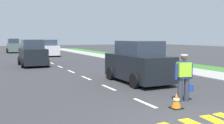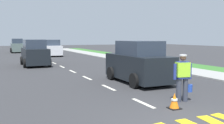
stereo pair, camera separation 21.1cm
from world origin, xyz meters
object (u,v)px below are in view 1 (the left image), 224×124
Objects in this scene: traffic_cone_near at (176,101)px; car_oncoming_third at (13,46)px; car_oncoming_second at (33,54)px; car_outgoing_far at (49,48)px; road_worker at (184,75)px; car_outgoing_ahead at (138,63)px.

car_oncoming_third reaches higher than traffic_cone_near.
car_oncoming_second is at bearing 99.06° from traffic_cone_near.
car_outgoing_far is at bearing -70.65° from car_oncoming_third.
road_worker is 4.02m from car_outgoing_ahead.
car_oncoming_third is at bearing 90.00° from car_oncoming_second.
car_oncoming_third is at bearing 93.93° from traffic_cone_near.
traffic_cone_near is 24.75m from car_outgoing_far.
car_outgoing_ahead is at bearing 82.76° from road_worker.
car_oncoming_second reaches higher than traffic_cone_near.
car_oncoming_third is (-3.28, 9.34, 0.04)m from car_outgoing_far.
car_oncoming_second is at bearing -90.00° from car_oncoming_third.
car_oncoming_third reaches higher than road_worker.
road_worker is 33.59m from car_oncoming_third.
car_oncoming_third is 29.67m from car_outgoing_ahead.
road_worker is at bearing -84.56° from car_oncoming_third.
car_outgoing_far is at bearing 87.82° from traffic_cone_near.
car_outgoing_far is (0.10, 24.09, -0.01)m from road_worker.
car_oncoming_second is 19.40m from car_oncoming_third.
car_oncoming_third is at bearing 95.44° from road_worker.
traffic_cone_near is at bearing -80.94° from car_oncoming_second.
road_worker is 0.42× the size of car_oncoming_second.
road_worker is 0.43× the size of car_oncoming_third.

